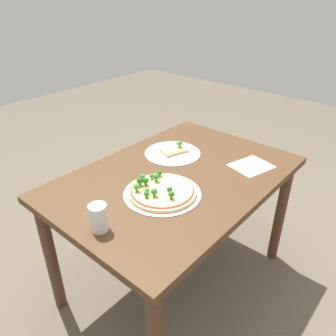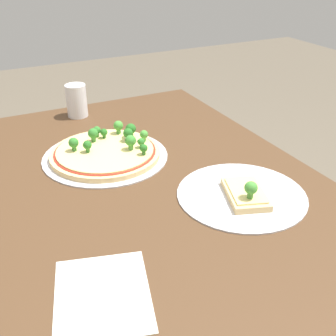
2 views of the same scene
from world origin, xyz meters
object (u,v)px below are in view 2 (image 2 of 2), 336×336
dining_table (150,209)px  pizza_tray_whole (106,152)px  drinking_cup (77,101)px  pizza_tray_slice (243,194)px

dining_table → pizza_tray_whole: size_ratio=3.47×
dining_table → drinking_cup: drinking_cup is taller
drinking_cup → pizza_tray_whole: bearing=177.7°
pizza_tray_whole → pizza_tray_slice: (-0.35, -0.22, -0.01)m
pizza_tray_whole → drinking_cup: drinking_cup is taller
pizza_tray_whole → drinking_cup: (0.34, -0.01, 0.04)m
dining_table → drinking_cup: 0.54m
drinking_cup → dining_table: bearing=-175.3°
dining_table → drinking_cup: bearing=4.7°
pizza_tray_whole → pizza_tray_slice: size_ratio=1.13×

